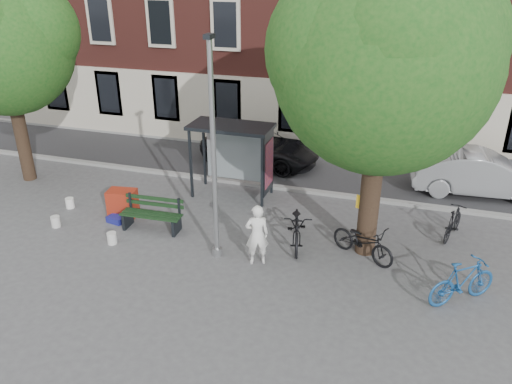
{
  "coord_description": "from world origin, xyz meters",
  "views": [
    {
      "loc": [
        4.76,
        -11.33,
        7.62
      ],
      "look_at": [
        0.67,
        1.57,
        1.4
      ],
      "focal_mm": 35.0,
      "sensor_mm": 36.0,
      "label": 1
    }
  ],
  "objects_px": {
    "bike_c": "(297,227)",
    "notice_sign": "(360,213)",
    "bike_b": "(463,281)",
    "bike_d": "(453,223)",
    "car_silver": "(481,173)",
    "painter": "(257,235)",
    "bench": "(152,216)",
    "red_stand": "(123,203)",
    "bus_shelter": "(243,145)",
    "lamppost": "(214,165)",
    "car_dark": "(261,148)",
    "bike_a": "(363,242)"
  },
  "relations": [
    {
      "from": "bike_d",
      "to": "notice_sign",
      "type": "distance_m",
      "value": 3.25
    },
    {
      "from": "bike_d",
      "to": "car_silver",
      "type": "relative_size",
      "value": 0.34
    },
    {
      "from": "bike_b",
      "to": "bike_c",
      "type": "relative_size",
      "value": 0.87
    },
    {
      "from": "bike_a",
      "to": "bike_d",
      "type": "xyz_separation_m",
      "value": [
        2.47,
        2.02,
        -0.03
      ]
    },
    {
      "from": "lamppost",
      "to": "bike_b",
      "type": "xyz_separation_m",
      "value": [
        6.5,
        -0.19,
        -2.19
      ]
    },
    {
      "from": "red_stand",
      "to": "car_silver",
      "type": "bearing_deg",
      "value": 25.57
    },
    {
      "from": "lamppost",
      "to": "red_stand",
      "type": "relative_size",
      "value": 6.79
    },
    {
      "from": "notice_sign",
      "to": "bike_b",
      "type": "bearing_deg",
      "value": -9.58
    },
    {
      "from": "car_silver",
      "to": "red_stand",
      "type": "xyz_separation_m",
      "value": [
        -11.33,
        -5.42,
        -0.34
      ]
    },
    {
      "from": "bench",
      "to": "car_dark",
      "type": "xyz_separation_m",
      "value": [
        1.55,
        6.47,
        0.22
      ]
    },
    {
      "from": "car_silver",
      "to": "notice_sign",
      "type": "height_order",
      "value": "notice_sign"
    },
    {
      "from": "lamppost",
      "to": "bike_d",
      "type": "distance_m",
      "value": 7.51
    },
    {
      "from": "bench",
      "to": "car_silver",
      "type": "bearing_deg",
      "value": 27.78
    },
    {
      "from": "painter",
      "to": "bike_d",
      "type": "height_order",
      "value": "painter"
    },
    {
      "from": "bike_d",
      "to": "red_stand",
      "type": "xyz_separation_m",
      "value": [
        -10.31,
        -1.75,
        -0.04
      ]
    },
    {
      "from": "painter",
      "to": "bench",
      "type": "bearing_deg",
      "value": -37.06
    },
    {
      "from": "red_stand",
      "to": "bike_a",
      "type": "bearing_deg",
      "value": -1.99
    },
    {
      "from": "painter",
      "to": "bike_b",
      "type": "height_order",
      "value": "painter"
    },
    {
      "from": "lamppost",
      "to": "bike_b",
      "type": "bearing_deg",
      "value": -1.67
    },
    {
      "from": "car_silver",
      "to": "bench",
      "type": "bearing_deg",
      "value": 115.77
    },
    {
      "from": "bike_b",
      "to": "red_stand",
      "type": "distance_m",
      "value": 10.5
    },
    {
      "from": "painter",
      "to": "red_stand",
      "type": "height_order",
      "value": "painter"
    },
    {
      "from": "lamppost",
      "to": "bike_c",
      "type": "distance_m",
      "value": 3.26
    },
    {
      "from": "bike_c",
      "to": "car_dark",
      "type": "bearing_deg",
      "value": 102.94
    },
    {
      "from": "bench",
      "to": "bike_c",
      "type": "bearing_deg",
      "value": 2.44
    },
    {
      "from": "painter",
      "to": "red_stand",
      "type": "xyz_separation_m",
      "value": [
        -5.08,
        1.41,
        -0.44
      ]
    },
    {
      "from": "bench",
      "to": "red_stand",
      "type": "relative_size",
      "value": 2.18
    },
    {
      "from": "bike_a",
      "to": "notice_sign",
      "type": "bearing_deg",
      "value": 59.38
    },
    {
      "from": "bike_c",
      "to": "bike_d",
      "type": "distance_m",
      "value": 4.77
    },
    {
      "from": "bench",
      "to": "red_stand",
      "type": "height_order",
      "value": "bench"
    },
    {
      "from": "bike_c",
      "to": "notice_sign",
      "type": "height_order",
      "value": "notice_sign"
    },
    {
      "from": "bench",
      "to": "bike_c",
      "type": "xyz_separation_m",
      "value": [
        4.54,
        0.44,
        0.13
      ]
    },
    {
      "from": "painter",
      "to": "bike_d",
      "type": "relative_size",
      "value": 1.08
    },
    {
      "from": "bench",
      "to": "bike_b",
      "type": "bearing_deg",
      "value": -9.73
    },
    {
      "from": "bike_d",
      "to": "car_dark",
      "type": "distance_m",
      "value": 8.5
    },
    {
      "from": "notice_sign",
      "to": "bike_d",
      "type": "bearing_deg",
      "value": 54.14
    },
    {
      "from": "bench",
      "to": "notice_sign",
      "type": "relative_size",
      "value": 1.11
    },
    {
      "from": "bike_a",
      "to": "bike_b",
      "type": "bearing_deg",
      "value": -88.61
    },
    {
      "from": "painter",
      "to": "notice_sign",
      "type": "height_order",
      "value": "same"
    },
    {
      "from": "bike_d",
      "to": "car_dark",
      "type": "xyz_separation_m",
      "value": [
        -7.39,
        4.19,
        0.19
      ]
    },
    {
      "from": "bike_d",
      "to": "lamppost",
      "type": "bearing_deg",
      "value": 44.4
    },
    {
      "from": "bike_c",
      "to": "painter",
      "type": "bearing_deg",
      "value": -135.45
    },
    {
      "from": "bench",
      "to": "bike_c",
      "type": "relative_size",
      "value": 0.88
    },
    {
      "from": "bus_shelter",
      "to": "bike_a",
      "type": "bearing_deg",
      "value": -33.17
    },
    {
      "from": "notice_sign",
      "to": "bus_shelter",
      "type": "bearing_deg",
      "value": 169.57
    },
    {
      "from": "bus_shelter",
      "to": "bike_b",
      "type": "height_order",
      "value": "bus_shelter"
    },
    {
      "from": "bike_a",
      "to": "bike_d",
      "type": "bearing_deg",
      "value": -21.98
    },
    {
      "from": "bike_b",
      "to": "car_silver",
      "type": "height_order",
      "value": "car_silver"
    },
    {
      "from": "bench",
      "to": "car_silver",
      "type": "distance_m",
      "value": 11.61
    },
    {
      "from": "bus_shelter",
      "to": "red_stand",
      "type": "distance_m",
      "value": 4.5
    }
  ]
}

